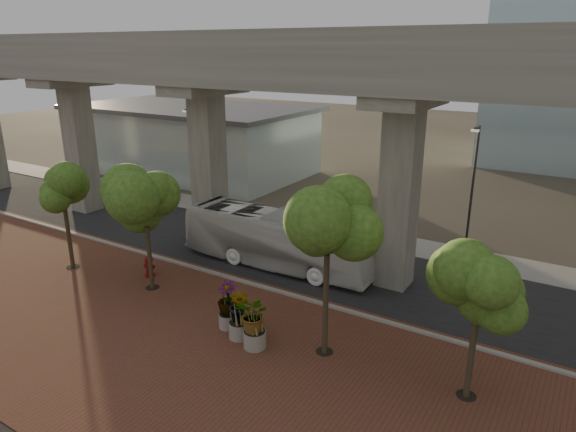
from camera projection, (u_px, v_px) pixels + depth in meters
The scene contains 18 objects.
ground at pixel (274, 272), 27.79m from camera, with size 160.00×160.00×0.00m, color #383329.
brick_plaza at pixel (169, 340), 21.32m from camera, with size 70.00×13.00×0.06m, color brown.
asphalt_road at pixel (293, 259), 29.40m from camera, with size 90.00×8.00×0.04m, color black.
curb_strip at pixel (253, 284), 26.15m from camera, with size 70.00×0.25×0.16m, color gray.
far_sidewalk at pixel (337, 231), 33.83m from camera, with size 90.00×3.00×0.06m, color gray.
transit_viaduct at pixel (294, 133), 27.12m from camera, with size 72.00×5.60×12.40m.
station_pavilion at pixel (192, 138), 49.70m from camera, with size 23.00×13.00×6.30m.
transit_bus at pixel (278, 239), 28.10m from camera, with size 2.64×11.25×3.13m, color silver.
fire_hydrant at pixel (149, 266), 27.00m from camera, with size 0.60×0.54×1.20m.
planter_front at pixel (254, 317), 20.33m from camera, with size 2.04×2.04×2.24m.
planter_right at pixel (227, 300), 21.83m from camera, with size 1.98×1.98×2.12m.
planter_left at pixel (239, 308), 21.03m from camera, with size 2.01×2.01×2.21m.
street_tree_far_west at pixel (62, 186), 26.87m from camera, with size 3.47×3.47×6.20m.
street_tree_near_west at pixel (145, 205), 24.50m from camera, with size 3.80×3.80×6.09m.
street_tree_near_east at pixel (328, 228), 18.78m from camera, with size 3.71×3.71×6.96m.
street_tree_far_east at pixel (479, 292), 16.59m from camera, with size 3.66×3.66×5.70m.
streetlamp_west at pixel (195, 151), 37.41m from camera, with size 0.37×1.08×7.45m.
streetlamp_east at pixel (472, 186), 27.55m from camera, with size 0.38×1.12×7.71m.
Camera 1 is at (14.02, -21.24, 11.60)m, focal length 32.00 mm.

